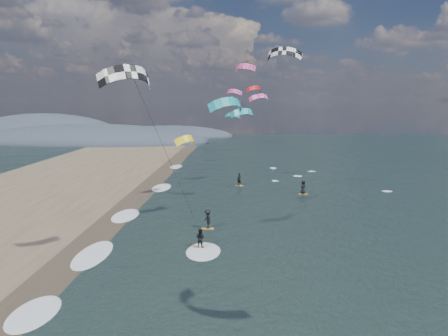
{
  "coord_description": "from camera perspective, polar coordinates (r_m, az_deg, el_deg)",
  "views": [
    {
      "loc": [
        -0.03,
        -15.47,
        11.28
      ],
      "look_at": [
        -1.0,
        12.0,
        7.0
      ],
      "focal_mm": 35.0,
      "sensor_mm": 36.0,
      "label": 1
    }
  ],
  "objects": [
    {
      "name": "wet_sand_strip",
      "position": [
        30.31,
        -22.06,
        -13.66
      ],
      "size": [
        3.0,
        240.0,
        0.0
      ],
      "primitive_type": "cube",
      "color": "#382D23",
      "rests_on": "ground"
    },
    {
      "name": "coastal_hills",
      "position": [
        131.7,
        -17.92,
        3.51
      ],
      "size": [
        80.0,
        41.0,
        15.0
      ],
      "color": "#3D4756",
      "rests_on": "ground"
    },
    {
      "name": "kitesurfer_near_b",
      "position": [
        28.7,
        -8.49,
        3.53
      ],
      "size": [
        6.85,
        8.88,
        13.97
      ],
      "color": "orange",
      "rests_on": "ground"
    },
    {
      "name": "far_kitesurfers",
      "position": [
        46.57,
        3.07,
        -4.09
      ],
      "size": [
        11.64,
        20.82,
        1.74
      ],
      "color": "orange",
      "rests_on": "ground"
    },
    {
      "name": "bg_kite_field",
      "position": [
        70.48,
        2.51,
        9.4
      ],
      "size": [
        12.97,
        74.19,
        10.45
      ],
      "color": "teal",
      "rests_on": "ground"
    },
    {
      "name": "shoreline_surf",
      "position": [
        34.0,
        -16.89,
        -10.92
      ],
      "size": [
        2.4,
        79.4,
        0.11
      ],
      "color": "white",
      "rests_on": "ground"
    }
  ]
}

